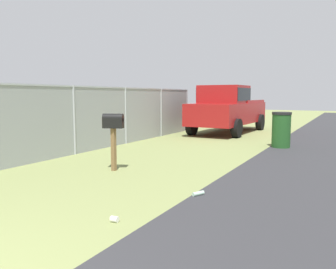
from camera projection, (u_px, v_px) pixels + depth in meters
mailbox at (113, 126)px, 7.54m from camera, size 0.35×0.49×1.27m
pickup_truck at (227, 108)px, 15.26m from camera, size 5.37×2.33×2.09m
trash_bin at (281, 130)px, 10.99m from camera, size 0.61×0.61×1.14m
fence_section at (74, 118)px, 9.64m from camera, size 15.08×0.07×1.95m
litter_bottle_by_mailbox at (198, 193)px, 5.74m from camera, size 0.23×0.16×0.07m
litter_cup_midfield_b at (114, 219)px, 4.54m from camera, size 0.09×0.10×0.08m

